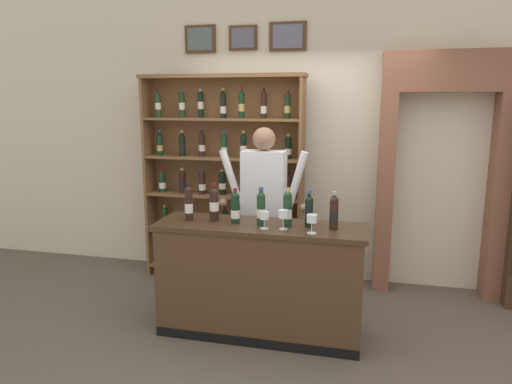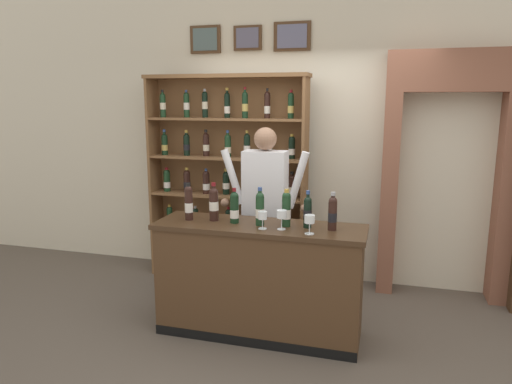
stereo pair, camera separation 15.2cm
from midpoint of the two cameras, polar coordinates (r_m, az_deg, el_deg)
name	(u,v)px [view 1 (the left image)]	position (r m, az deg, el deg)	size (l,w,h in m)	color
ground_plane	(278,336)	(4.21, 1.62, -17.04)	(14.00, 14.00, 0.02)	brown
back_wall	(306,130)	(5.24, 5.25, 7.49)	(12.00, 0.19, 3.30)	beige
wine_shelf	(224,175)	(5.15, -4.79, 2.08)	(1.78, 0.31, 2.24)	brown
archway_doorway	(441,158)	(5.10, 20.80, 3.93)	(1.24, 0.45, 2.44)	brown
tasting_counter	(260,280)	(4.03, -0.59, -10.63)	(1.75, 0.53, 0.97)	#4C331E
shopkeeper	(264,199)	(4.39, -0.04, -0.81)	(0.86, 0.22, 1.73)	#2D3347
tasting_bottle_prosecco	(189,203)	(4.03, -9.23, -1.35)	(0.07, 0.07, 0.32)	black
tasting_bottle_brunello	(214,203)	(3.99, -6.19, -1.37)	(0.08, 0.08, 0.33)	black
tasting_bottle_bianco	(235,208)	(3.91, -3.66, -1.92)	(0.07, 0.07, 0.30)	black
tasting_bottle_vin_santo	(261,208)	(3.84, -0.52, -1.96)	(0.07, 0.07, 0.32)	#19381E
tasting_bottle_rosso	(288,208)	(3.81, 2.71, -2.01)	(0.07, 0.07, 0.31)	#19381E
tasting_bottle_riserva	(309,211)	(3.79, 5.30, -2.26)	(0.07, 0.07, 0.30)	black
tasting_bottle_grappa	(334,212)	(3.75, 8.30, -2.40)	(0.07, 0.07, 0.31)	black
wine_glass_left	(283,215)	(3.72, 2.18, -2.83)	(0.08, 0.08, 0.16)	silver
wine_glass_center	(312,220)	(3.62, 5.60, -3.39)	(0.08, 0.08, 0.15)	silver
wine_glass_right	(264,217)	(3.73, -0.15, -3.00)	(0.07, 0.07, 0.14)	silver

